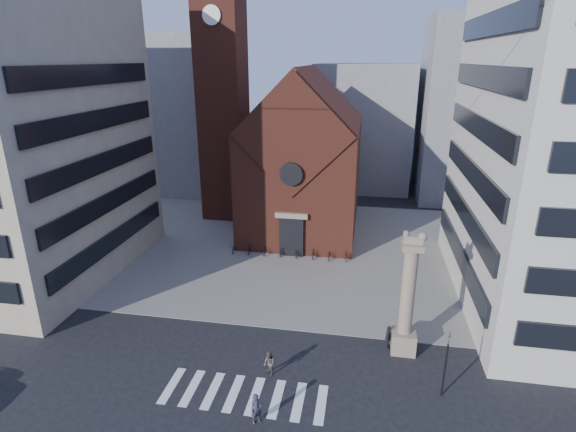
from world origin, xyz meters
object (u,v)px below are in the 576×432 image
object	(u,v)px
traffic_light	(446,363)
pedestrian_2	(388,338)
pedestrian_0	(257,409)
pedestrian_1	(269,364)
lion_column	(407,306)
scooter_0	(234,248)

from	to	relation	value
traffic_light	pedestrian_2	xyz separation A→B (m)	(-3.00, 4.00, -1.41)
pedestrian_0	pedestrian_1	distance (m)	3.93
traffic_light	pedestrian_0	xyz separation A→B (m)	(-10.22, -3.93, -1.38)
lion_column	pedestrian_1	xyz separation A→B (m)	(-8.38, -4.01, -2.63)
lion_column	scooter_0	bearing A→B (deg)	139.10
lion_column	pedestrian_0	bearing A→B (deg)	-136.03
lion_column	pedestrian_2	xyz separation A→B (m)	(-1.01, 0.00, -2.58)
pedestrian_0	pedestrian_1	size ratio (longest dim) A/B	1.10
traffic_light	pedestrian_1	size ratio (longest dim) A/B	2.61
pedestrian_2	pedestrian_1	bearing A→B (deg)	134.11
pedestrian_2	scooter_0	world-z (taller)	pedestrian_2
lion_column	pedestrian_2	size ratio (longest dim) A/B	4.94
pedestrian_2	scooter_0	xyz separation A→B (m)	(-14.88, 13.77, -0.39)
pedestrian_0	scooter_0	xyz separation A→B (m)	(-7.67, 21.70, -0.42)
lion_column	traffic_light	world-z (taller)	lion_column
traffic_light	scooter_0	xyz separation A→B (m)	(-17.88, 17.77, -1.80)
pedestrian_0	pedestrian_2	size ratio (longest dim) A/B	1.03
pedestrian_1	scooter_0	bearing A→B (deg)	162.47
pedestrian_1	traffic_light	bearing A→B (deg)	49.59
lion_column	pedestrian_2	bearing A→B (deg)	180.00
scooter_0	pedestrian_2	bearing A→B (deg)	-44.51
lion_column	pedestrian_0	size ratio (longest dim) A/B	4.78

